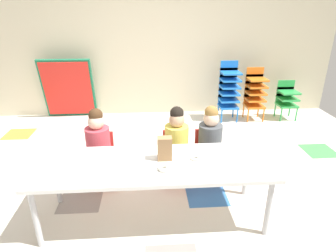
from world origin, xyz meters
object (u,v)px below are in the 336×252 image
at_px(seated_child_far_right, 210,138).
at_px(donut_powdered_loose, 196,158).
at_px(paper_plate_near_edge, 164,170).
at_px(seated_child_middle_seat, 177,139).
at_px(paper_bag_brown, 165,148).
at_px(craft_table, 154,167).
at_px(kid_chair_green_stack, 287,97).
at_px(donut_powdered_on_plate, 164,168).
at_px(kid_chair_orange_stack, 255,91).
at_px(kid_chair_blue_stack, 229,88).
at_px(folded_activity_table, 68,89).
at_px(paper_plate_center_table, 76,160).
at_px(seated_child_near_camera, 98,141).

distance_m(seated_child_far_right, donut_powdered_loose, 0.61).
bearing_deg(paper_plate_near_edge, donut_powdered_loose, 30.39).
relative_size(seated_child_middle_seat, paper_bag_brown, 4.17).
xyz_separation_m(craft_table, kid_chair_green_stack, (2.45, 2.52, -0.16)).
xyz_separation_m(seated_child_middle_seat, paper_plate_near_edge, (-0.18, -0.73, 0.05)).
distance_m(craft_table, donut_powdered_on_plate, 0.18).
bearing_deg(kid_chair_green_stack, craft_table, -134.12).
relative_size(craft_table, kid_chair_orange_stack, 2.31).
relative_size(paper_plate_near_edge, donut_powdered_loose, 1.82).
xyz_separation_m(kid_chair_blue_stack, folded_activity_table, (-2.83, 0.30, -0.04)).
xyz_separation_m(paper_plate_center_table, donut_powdered_on_plate, (0.79, -0.24, 0.02)).
xyz_separation_m(kid_chair_blue_stack, paper_plate_center_table, (-2.08, -2.42, 0.03)).
xyz_separation_m(seated_child_middle_seat, donut_powdered_on_plate, (-0.18, -0.73, 0.07)).
bearing_deg(paper_bag_brown, paper_plate_near_edge, -95.49).
xyz_separation_m(paper_bag_brown, paper_plate_near_edge, (-0.02, -0.20, -0.11)).
height_order(seated_child_near_camera, donut_powdered_loose, seated_child_near_camera).
relative_size(kid_chair_green_stack, donut_powdered_loose, 6.87).
height_order(seated_child_far_right, paper_bag_brown, seated_child_far_right).
bearing_deg(paper_plate_near_edge, seated_child_middle_seat, 76.03).
bearing_deg(folded_activity_table, paper_bag_brown, -60.61).
height_order(kid_chair_orange_stack, kid_chair_green_stack, kid_chair_orange_stack).
height_order(seated_child_middle_seat, paper_plate_near_edge, seated_child_middle_seat).
bearing_deg(paper_plate_near_edge, folded_activity_table, 117.44).
bearing_deg(seated_child_middle_seat, seated_child_far_right, 0.00).
bearing_deg(kid_chair_blue_stack, paper_plate_near_edge, -115.86).
bearing_deg(paper_plate_near_edge, kid_chair_orange_stack, 56.49).
xyz_separation_m(folded_activity_table, donut_powdered_loose, (1.84, -2.79, 0.08)).
distance_m(craft_table, donut_powdered_loose, 0.39).
distance_m(seated_child_near_camera, donut_powdered_loose, 1.12).
distance_m(seated_child_far_right, kid_chair_green_stack, 2.65).
bearing_deg(paper_bag_brown, folded_activity_table, 119.39).
distance_m(paper_bag_brown, donut_powdered_on_plate, 0.22).
relative_size(kid_chair_green_stack, folded_activity_table, 0.63).
relative_size(craft_table, kid_chair_green_stack, 3.13).
distance_m(craft_table, seated_child_far_right, 0.87).
relative_size(seated_child_near_camera, paper_plate_near_edge, 5.10).
bearing_deg(folded_activity_table, seated_child_far_right, -46.93).
xyz_separation_m(seated_child_middle_seat, paper_plate_center_table, (-0.97, -0.49, 0.05)).
bearing_deg(kid_chair_green_stack, seated_child_near_camera, -147.47).
height_order(donut_powdered_on_plate, donut_powdered_loose, donut_powdered_on_plate).
bearing_deg(folded_activity_table, kid_chair_green_stack, -4.48).
height_order(paper_bag_brown, paper_plate_near_edge, paper_bag_brown).
relative_size(seated_child_far_right, folded_activity_table, 0.84).
xyz_separation_m(seated_child_near_camera, folded_activity_table, (-0.87, 2.24, -0.02)).
xyz_separation_m(seated_child_near_camera, kid_chair_green_stack, (3.03, 1.93, -0.16)).
distance_m(seated_child_middle_seat, seated_child_far_right, 0.37).
distance_m(paper_bag_brown, paper_plate_center_table, 0.82).
distance_m(kid_chair_green_stack, paper_bag_brown, 3.41).
bearing_deg(seated_child_far_right, kid_chair_blue_stack, 69.15).
bearing_deg(seated_child_near_camera, paper_plate_near_edge, -47.30).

